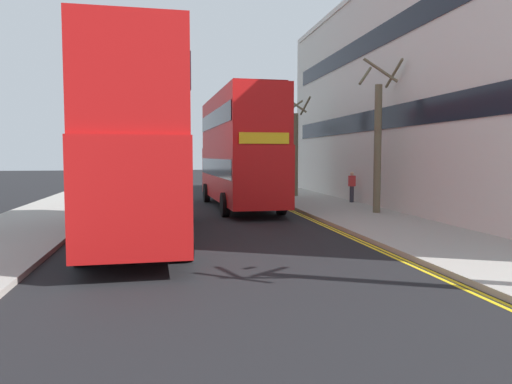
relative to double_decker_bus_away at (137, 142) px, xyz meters
The scene contains 10 objects.
sidewalk_right 9.35m from the double_decker_bus_away, ahead, with size 4.00×80.00×0.14m, color #9E9991.
kerb_line_outer 7.59m from the double_decker_bus_away, 13.71° to the right, with size 0.10×56.00×0.01m, color yellow.
kerb_line_inner 7.45m from the double_decker_bus_away, 14.03° to the right, with size 0.10×56.00×0.01m, color yellow.
double_decker_bus_away is the anchor object (origin of this frame).
double_decker_bus_oncoming 9.77m from the double_decker_bus_away, 63.01° to the left, with size 3.09×10.89×5.64m.
pedestrian_far 14.06m from the double_decker_bus_away, 40.83° to the left, with size 0.34×0.22×1.62m.
street_tree_near 23.86m from the double_decker_bus_away, 71.90° to the left, with size 1.82×1.56×5.38m.
street_tree_mid 16.11m from the double_decker_bus_away, 57.77° to the left, with size 1.76×1.75×6.11m.
street_tree_far 10.82m from the double_decker_bus_away, 24.31° to the left, with size 1.72×1.88×6.53m.
townhouse_terrace_right 17.78m from the double_decker_bus_away, 25.51° to the left, with size 10.08×28.00×11.42m.
Camera 1 is at (-1.46, 0.20, 2.62)m, focal length 34.37 mm.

